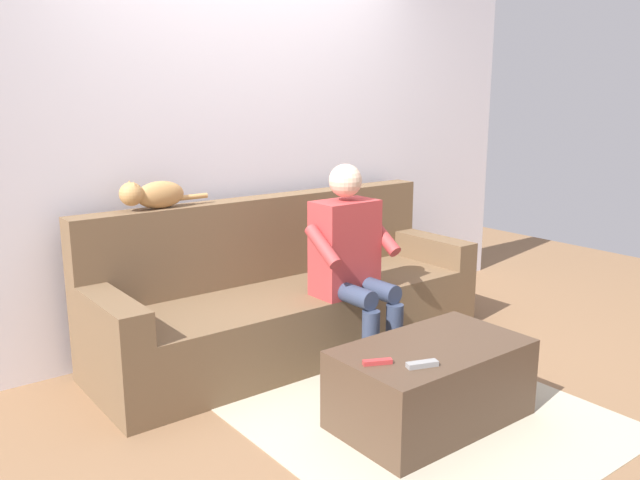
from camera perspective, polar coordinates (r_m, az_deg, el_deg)
The scene contains 9 objects.
ground_plane at distance 3.66m, azimuth 4.17°, elevation -12.74°, with size 8.00×8.00×0.00m, color #846042.
back_wall at distance 4.29m, azimuth -6.48°, elevation 8.10°, with size 4.83×0.06×2.46m, color silver.
couch at distance 4.09m, azimuth -2.73°, elevation -5.26°, with size 2.48×0.78×0.93m.
coffee_table at distance 3.28m, azimuth 9.65°, elevation -12.23°, with size 0.94×0.55×0.39m.
person_solo_seated at distance 3.79m, azimuth 2.73°, elevation -1.37°, with size 0.53×0.50×1.18m.
cat_on_backrest at distance 3.78m, azimuth -14.46°, elevation 3.87°, with size 0.53×0.13×0.17m.
remote_gray at distance 2.96m, azimuth 8.90°, elevation -10.65°, with size 0.14×0.04×0.02m, color gray.
remote_red at distance 2.97m, azimuth 5.03°, elevation -10.54°, with size 0.13×0.03×0.02m, color #B73333.
floor_rug at distance 3.46m, azimuth 7.74°, elevation -14.38°, with size 1.59×1.86×0.01m, color #B7AD93.
Camera 1 is at (2.22, 3.05, 1.57)m, focal length 36.72 mm.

